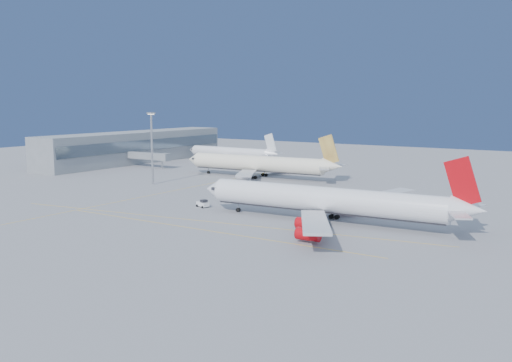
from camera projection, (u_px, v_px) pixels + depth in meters
The scene contains 9 objects.
ground at pixel (222, 217), 148.29m from camera, with size 500.00×500.00×0.00m, color slate.
terminal at pixel (136, 147), 279.76m from camera, with size 18.40×110.00×15.00m.
jet_bridge at pixel (150, 156), 257.53m from camera, with size 23.60×3.60×6.90m.
taxiway_lines at pixel (193, 208), 161.48m from camera, with size 118.86×140.00×0.02m.
airliner_virgin at pixel (330, 201), 141.46m from camera, with size 74.05×66.45×18.27m.
airliner_etihad at pixel (260, 164), 224.16m from camera, with size 68.90×63.55×17.98m.
airliner_third at pixel (232, 153), 283.10m from camera, with size 55.51×51.23×14.90m.
pushback_tug at pixel (203, 204), 162.48m from camera, with size 4.33×3.32×2.21m.
light_mast at pixel (152, 142), 204.82m from camera, with size 2.24×2.24×25.97m.
Camera 1 is at (86.61, -117.24, 30.19)m, focal length 40.00 mm.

